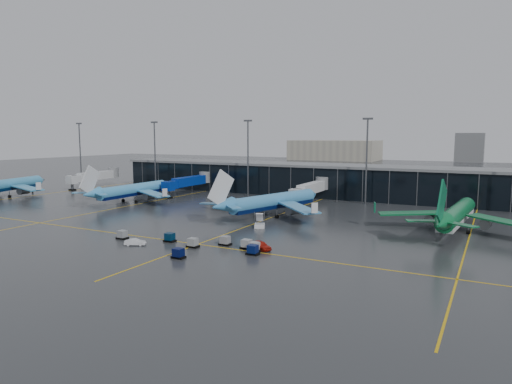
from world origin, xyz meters
The scene contains 14 objects.
ground centered at (0.00, 0.00, 0.00)m, with size 600.00×600.00×0.00m, color #282B2D.
terminal_pier centered at (0.00, 62.00, 5.42)m, with size 142.00×17.00×10.70m.
jet_bridges centered at (-35.00, 42.99, 4.55)m, with size 94.00×27.50×7.20m.
flood_masts centered at (5.00, 50.00, 13.81)m, with size 203.00×0.50×25.50m.
distant_hangars centered at (49.94, 270.08, 8.79)m, with size 260.00×71.00×22.00m.
taxi_lines centered at (10.00, 10.61, 0.01)m, with size 220.00×120.00×0.02m.
airliner_klm_west centered at (-84.98, 10.24, 6.18)m, with size 35.33×40.23×12.36m, color #3E97CB, non-canonical shape.
airliner_arkefly centered at (-39.49, 21.30, 5.82)m, with size 33.26×37.88×11.64m, color #419AD6, non-canonical shape.
airliner_klm_near centered at (9.62, 19.02, 6.07)m, with size 34.68×39.50×12.14m, color #3D8CC8, non-canonical shape.
airliner_aer_lingus centered at (52.12, 20.74, 5.96)m, with size 34.08×38.81×11.93m, color #0C6533, non-canonical shape.
baggage_carts centered at (12.64, -16.77, 0.76)m, with size 30.79×12.99×1.70m.
mobile_airstair centered at (13.05, 4.55, 0.77)m, with size 3.34×3.83×3.45m.
service_van_red centered at (22.40, -13.05, 0.80)m, with size 1.89×4.70×1.60m, color #AF190D.
service_van_white centered at (0.15, -21.14, 0.64)m, with size 1.35×3.88×1.28m, color silver.
Camera 1 is at (59.07, -84.14, 20.50)m, focal length 32.00 mm.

